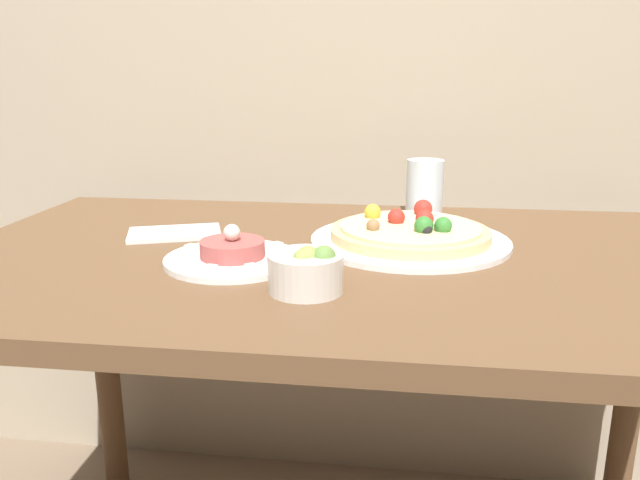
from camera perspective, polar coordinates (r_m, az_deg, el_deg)
The scene contains 6 objects.
dining_table at distance 1.10m, azimuth 1.96°, elevation -6.26°, with size 1.38×0.80×0.77m.
pizza_plate at distance 1.14m, azimuth 8.24°, elevation 0.50°, with size 0.36×0.36×0.06m.
tartare_plate at distance 1.02m, azimuth -7.99°, elevation -1.37°, with size 0.22×0.22×0.06m.
small_bowl at distance 0.88m, azimuth -1.22°, elevation -2.82°, with size 0.11×0.11×0.07m.
drinking_glass at distance 1.36m, azimuth 9.55°, elevation 4.74°, with size 0.08×0.08×0.12m.
napkin at distance 1.21m, azimuth -13.15°, elevation 0.61°, with size 0.20×0.15×0.01m.
Camera 1 is at (0.10, -0.62, 1.08)m, focal length 35.00 mm.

